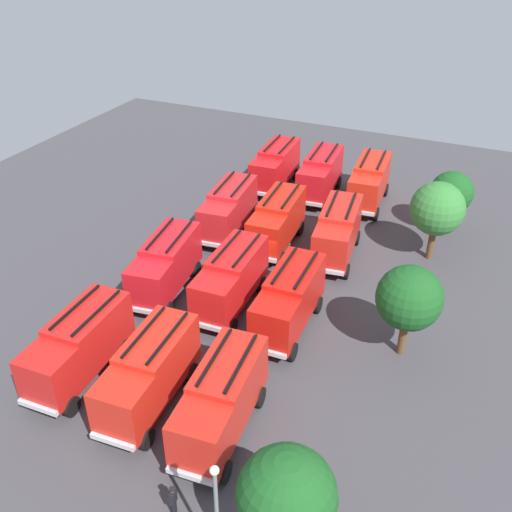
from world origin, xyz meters
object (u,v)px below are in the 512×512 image
object	(u,v)px
fire_truck_6	(231,278)
fire_truck_11	(221,399)
fire_truck_5	(277,220)
fire_truck_7	(149,372)
fire_truck_2	(165,264)
firefighter_1	(173,500)
firefighter_0	(90,321)
fire_truck_1	(228,209)
fire_truck_4	(320,174)
traffic_cone_1	(162,260)
tree_1	(437,209)
fire_truck_9	(338,231)
traffic_cone_2	(233,350)
fire_truck_3	(79,345)
traffic_cone_0	(259,178)
fire_truck_10	(289,299)
lamppost	(217,510)
fire_truck_0	(275,165)
tree_0	(451,193)
fire_truck_8	(369,181)
tree_2	(409,298)
tree_3	(287,496)

from	to	relation	value
fire_truck_6	fire_truck_11	size ratio (longest dim) A/B	0.99
fire_truck_5	fire_truck_7	bearing A→B (deg)	-3.17
fire_truck_2	firefighter_1	world-z (taller)	fire_truck_2
fire_truck_7	fire_truck_6	bearing A→B (deg)	176.44
fire_truck_5	firefighter_0	world-z (taller)	fire_truck_5
fire_truck_1	fire_truck_4	size ratio (longest dim) A/B	1.01
traffic_cone_1	fire_truck_5	bearing A→B (deg)	131.34
tree_1	fire_truck_6	bearing A→B (deg)	-43.29
fire_truck_9	traffic_cone_2	size ratio (longest dim) A/B	10.17
fire_truck_3	traffic_cone_0	xyz separation A→B (m)	(-27.87, -1.73, -1.85)
tree_1	traffic_cone_2	bearing A→B (deg)	-28.43
fire_truck_3	fire_truck_11	world-z (taller)	same
fire_truck_1	fire_truck_6	xyz separation A→B (m)	(8.61, 4.48, 0.00)
fire_truck_6	tree_1	xyz separation A→B (m)	(-11.33, 10.68, 1.87)
fire_truck_3	fire_truck_4	size ratio (longest dim) A/B	0.99
fire_truck_5	fire_truck_10	world-z (taller)	same
traffic_cone_2	lamppost	xyz separation A→B (m)	(11.50, 5.06, 3.16)
fire_truck_0	fire_truck_10	xyz separation A→B (m)	(18.61, 8.66, 0.00)
fire_truck_9	tree_1	world-z (taller)	tree_1
fire_truck_6	firefighter_1	distance (m)	15.24
fire_truck_4	fire_truck_9	xyz separation A→B (m)	(9.25, 4.50, 0.00)
fire_truck_10	firefighter_1	world-z (taller)	fire_truck_10
traffic_cone_1	fire_truck_7	bearing A→B (deg)	29.97
tree_0	tree_1	distance (m)	4.49
traffic_cone_2	fire_truck_0	bearing A→B (deg)	-163.31
fire_truck_1	fire_truck_8	distance (m)	12.85
firefighter_1	tree_0	world-z (taller)	tree_0
firefighter_1	tree_2	size ratio (longest dim) A/B	0.29
fire_truck_0	fire_truck_2	world-z (taller)	same
traffic_cone_1	traffic_cone_2	distance (m)	11.40
firefighter_0	traffic_cone_1	size ratio (longest dim) A/B	2.94
firefighter_1	traffic_cone_0	size ratio (longest dim) A/B	2.75
tree_2	fire_truck_11	bearing A→B (deg)	-35.58
fire_truck_11	fire_truck_5	bearing A→B (deg)	-170.95
tree_2	lamppost	size ratio (longest dim) A/B	0.97
fire_truck_4	fire_truck_6	world-z (taller)	same
fire_truck_7	tree_0	distance (m)	27.54
fire_truck_0	fire_truck_4	distance (m)	4.29
traffic_cone_2	fire_truck_10	bearing A→B (deg)	151.62
fire_truck_0	tree_0	world-z (taller)	tree_0
fire_truck_0	fire_truck_1	xyz separation A→B (m)	(9.40, -0.03, 0.00)
fire_truck_4	fire_truck_7	xyz separation A→B (m)	(27.34, 0.18, 0.00)
fire_truck_8	fire_truck_10	size ratio (longest dim) A/B	1.01
fire_truck_9	tree_3	distance (m)	23.78
tree_3	traffic_cone_0	bearing A→B (deg)	-154.44
tree_2	lamppost	bearing A→B (deg)	-13.50
fire_truck_3	fire_truck_8	size ratio (longest dim) A/B	0.99
traffic_cone_0	lamppost	xyz separation A→B (m)	(34.46, 13.62, 3.22)
fire_truck_8	traffic_cone_0	size ratio (longest dim) A/B	12.19
fire_truck_9	tree_3	size ratio (longest dim) A/B	1.26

